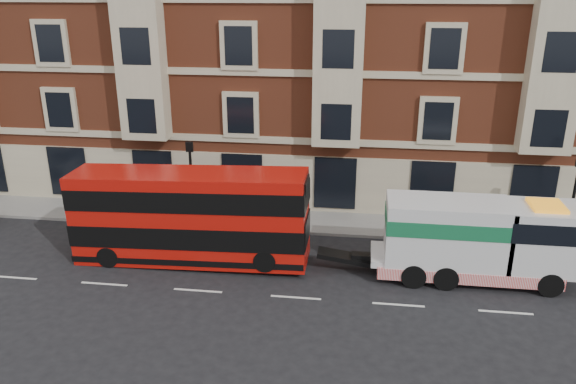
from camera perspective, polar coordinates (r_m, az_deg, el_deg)
name	(u,v)px	position (r m, az deg, el deg)	size (l,w,h in m)	color
ground	(296,298)	(22.59, 0.80, -10.68)	(120.00, 120.00, 0.00)	black
sidewalk	(313,222)	(29.22, 2.60, -3.05)	(90.00, 3.00, 0.15)	slate
victorian_terrace	(337,14)	(34.34, 4.95, 17.57)	(45.00, 12.00, 20.40)	brown
lamp_post_west	(191,177)	(28.22, -9.79, 1.47)	(0.35, 0.15, 4.35)	black
lamp_post_east	(574,194)	(28.66, 27.05, -0.22)	(0.35, 0.15, 4.35)	black
double_decker_bus	(190,215)	(24.82, -9.94, -2.35)	(10.28, 2.36, 4.16)	#BB110A
tow_truck	(474,239)	(24.36, 18.40, -4.57)	(8.23, 2.43, 3.43)	silver
pedestrian	(118,202)	(30.86, -16.91, -0.96)	(0.56, 0.37, 1.54)	#171E2F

